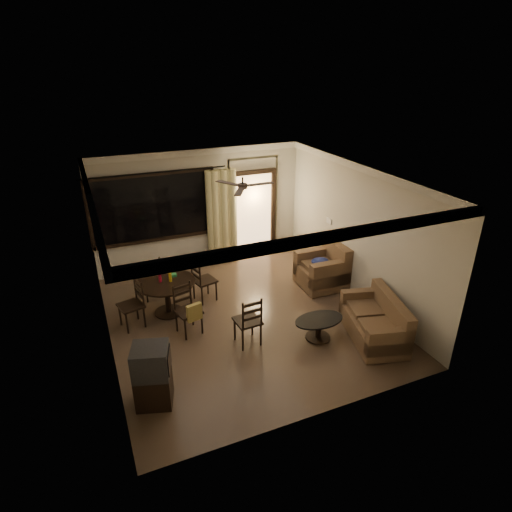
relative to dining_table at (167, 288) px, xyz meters
name	(u,v)px	position (x,y,z in m)	size (l,w,h in m)	color
ground	(244,317)	(1.32, -0.77, -0.56)	(5.50, 5.50, 0.00)	#7F6651
room_shell	(239,199)	(1.91, 1.01, 1.27)	(5.50, 6.70, 5.50)	beige
dining_table	(167,288)	(0.00, 0.00, 0.00)	(1.13, 1.13, 0.93)	black
dining_chair_west	(132,313)	(-0.72, -0.20, -0.28)	(0.51, 0.51, 0.95)	black
dining_chair_east	(204,288)	(0.81, 0.20, -0.28)	(0.51, 0.51, 0.95)	black
dining_chair_south	(189,318)	(0.21, -0.83, -0.25)	(0.51, 0.55, 0.95)	black
dining_chair_north	(151,285)	(-0.19, 0.76, -0.28)	(0.51, 0.51, 0.95)	black
tv_cabinet	(153,376)	(-0.73, -2.36, -0.07)	(0.62, 0.59, 0.98)	black
sofa	(377,323)	(3.26, -2.31, -0.24)	(1.15, 1.64, 0.79)	#472B21
armchair	(324,270)	(3.43, -0.23, -0.17)	(0.97, 0.97, 0.95)	#472B21
coffee_table	(319,325)	(2.30, -1.92, -0.29)	(0.92, 0.55, 0.40)	black
side_chair	(248,329)	(1.08, -1.55, -0.27)	(0.45, 0.45, 0.97)	black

